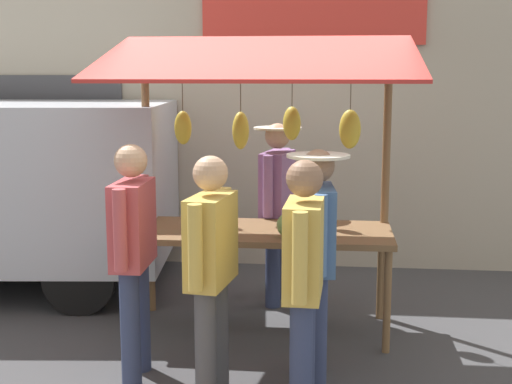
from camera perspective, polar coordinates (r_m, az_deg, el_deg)
ground_plane at (r=6.15m, az=0.30°, el=-11.09°), size 40.00×40.00×0.00m
street_backdrop at (r=7.95m, az=1.54°, el=6.21°), size 9.00×0.30×3.40m
market_stall at (r=5.80m, az=0.54°, el=3.28°), size 2.50×1.46×2.50m
vendor_with_sunhat at (r=6.59m, az=1.73°, el=-0.42°), size 0.44×0.71×1.72m
shopper_with_shopping_bag at (r=4.58m, az=-3.64°, el=-5.73°), size 0.29×0.70×1.66m
shopper_with_ponytail at (r=5.00m, az=-9.94°, el=-4.23°), size 0.23×0.72×1.70m
shopper_in_grey_tee at (r=4.88m, az=4.97°, el=-4.46°), size 0.43×0.71×1.67m
shopper_in_striped_shirt at (r=4.35m, az=3.88°, el=-6.55°), size 0.24×0.71×1.67m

